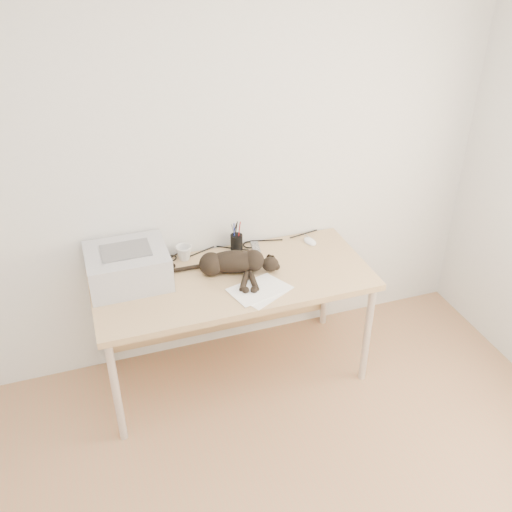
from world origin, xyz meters
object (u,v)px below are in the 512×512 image
object	(u,v)px
cat	(231,263)
mouse	(310,240)
printer	(128,266)
pen_cup	(237,242)
desk	(229,288)
mug	(184,253)

from	to	relation	value
cat	mouse	xyz separation A→B (m)	(0.58, 0.18, -0.04)
printer	pen_cup	distance (m)	0.70
pen_cup	mouse	xyz separation A→B (m)	(0.47, -0.06, -0.04)
desk	mug	size ratio (longest dim) A/B	16.30
cat	mug	world-z (taller)	cat
cat	mouse	world-z (taller)	cat
printer	cat	xyz separation A→B (m)	(0.57, -0.10, -0.04)
desk	printer	xyz separation A→B (m)	(-0.57, 0.06, 0.24)
printer	cat	bearing A→B (deg)	-9.64
printer	pen_cup	bearing A→B (deg)	11.77
printer	pen_cup	xyz separation A→B (m)	(0.68, 0.14, -0.05)
desk	mouse	bearing A→B (deg)	13.66
desk	printer	distance (m)	0.62
printer	mouse	bearing A→B (deg)	3.92
mug	cat	bearing A→B (deg)	-45.55
mug	pen_cup	world-z (taller)	pen_cup
mug	pen_cup	size ratio (longest dim) A/B	0.51
desk	cat	distance (m)	0.20
printer	mug	size ratio (longest dim) A/B	4.59
cat	mouse	distance (m)	0.60
mug	mouse	size ratio (longest dim) A/B	0.90
printer	mouse	distance (m)	1.15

